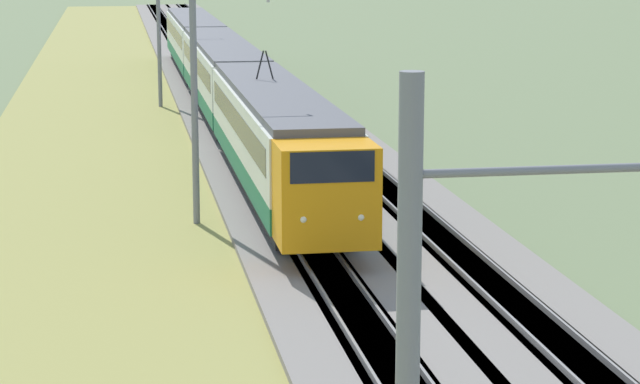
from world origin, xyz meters
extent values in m
cube|color=gray|center=(50.00, 0.00, 0.15)|extent=(240.00, 4.40, 0.30)
cube|color=gray|center=(50.00, -4.03, 0.15)|extent=(240.00, 4.40, 0.30)
cube|color=#4C4238|center=(50.00, 0.00, 0.15)|extent=(240.00, 1.57, 0.30)
cube|color=gray|center=(50.00, 0.53, 0.38)|extent=(240.00, 0.07, 0.15)
cube|color=gray|center=(50.00, -0.53, 0.38)|extent=(240.00, 0.07, 0.15)
cube|color=#4C4238|center=(50.00, -4.03, 0.15)|extent=(240.00, 1.57, 0.30)
cube|color=gray|center=(50.00, -3.49, 0.38)|extent=(240.00, 0.07, 0.15)
cube|color=gray|center=(50.00, -4.56, 0.38)|extent=(240.00, 0.07, 0.15)
cube|color=#99934C|center=(50.00, 6.48, 0.06)|extent=(240.00, 10.02, 0.12)
cube|color=orange|center=(26.64, 0.00, 2.39)|extent=(2.08, 2.71, 2.77)
cube|color=black|center=(26.33, 0.00, 3.32)|extent=(1.50, 2.26, 0.83)
sphere|color=#F2EAC6|center=(25.65, 0.78, 1.93)|extent=(0.20, 0.20, 0.20)
sphere|color=#F2EAC6|center=(25.65, -0.78, 1.93)|extent=(0.20, 0.20, 0.20)
cube|color=#196B47|center=(37.36, 0.00, 1.39)|extent=(19.35, 2.82, 0.78)
cube|color=silver|center=(37.36, 0.00, 2.78)|extent=(19.35, 2.82, 2.00)
cube|color=black|center=(37.36, 0.00, 2.94)|extent=(17.80, 2.84, 0.84)
cube|color=#515156|center=(37.36, 0.00, 3.90)|extent=(19.35, 2.60, 0.25)
cube|color=black|center=(37.36, 0.00, 0.72)|extent=(18.38, 2.40, 0.55)
cylinder|color=black|center=(29.48, 0.53, 0.88)|extent=(0.86, 0.12, 0.86)
cylinder|color=black|center=(29.48, -0.53, 0.88)|extent=(0.86, 0.12, 0.86)
cube|color=#196B47|center=(58.35, 0.00, 1.39)|extent=(21.43, 2.82, 0.78)
cube|color=silver|center=(58.35, 0.00, 2.78)|extent=(21.43, 2.82, 2.00)
cube|color=black|center=(58.35, 0.00, 2.94)|extent=(19.72, 2.84, 0.84)
cube|color=#515156|center=(58.35, 0.00, 3.90)|extent=(21.43, 2.60, 0.25)
cube|color=black|center=(58.35, 0.00, 0.72)|extent=(20.36, 2.40, 0.55)
cube|color=#196B47|center=(80.38, 0.00, 1.39)|extent=(21.43, 2.82, 0.78)
cube|color=silver|center=(80.38, 0.00, 2.78)|extent=(21.43, 2.82, 2.00)
cube|color=black|center=(80.38, 0.00, 2.94)|extent=(19.72, 2.84, 0.84)
cube|color=#515156|center=(80.38, 0.00, 3.90)|extent=(21.43, 2.60, 0.25)
cube|color=black|center=(80.38, 0.00, 0.72)|extent=(20.36, 2.40, 0.55)
cylinder|color=black|center=(40.26, 0.17, 4.57)|extent=(0.06, 0.33, 1.08)
cylinder|color=black|center=(40.26, -0.17, 4.57)|extent=(0.06, 0.33, 1.08)
cube|color=black|center=(29.48, 0.00, 0.00)|extent=(0.10, 0.10, 0.00)
cylinder|color=slate|center=(4.28, 1.88, 7.18)|extent=(0.08, 2.40, 0.08)
cylinder|color=slate|center=(33.58, 3.08, 4.24)|extent=(0.22, 0.22, 8.48)
cylinder|color=slate|center=(62.88, 3.08, 4.13)|extent=(0.22, 0.22, 8.26)
camera|label=1|loc=(-6.11, 5.60, 9.19)|focal=70.00mm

